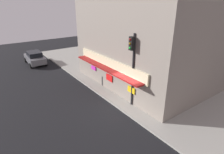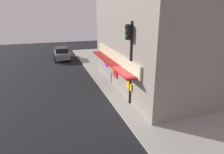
% 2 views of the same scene
% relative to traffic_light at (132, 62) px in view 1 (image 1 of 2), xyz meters
% --- Properties ---
extents(ground_plane, '(61.81, 61.81, 0.00)m').
position_rel_traffic_light_xyz_m(ground_plane, '(-0.27, -1.09, -3.69)').
color(ground_plane, black).
extents(sidewalk, '(41.21, 10.57, 0.14)m').
position_rel_traffic_light_xyz_m(sidewalk, '(-0.27, 4.20, -3.63)').
color(sidewalk, gray).
rests_on(sidewalk, ground_plane).
extents(corner_building, '(12.31, 9.87, 7.70)m').
position_rel_traffic_light_xyz_m(corner_building, '(-3.04, 4.62, 0.29)').
color(corner_building, gray).
rests_on(corner_building, sidewalk).
extents(traffic_light, '(0.32, 0.58, 5.59)m').
position_rel_traffic_light_xyz_m(traffic_light, '(0.00, 0.00, 0.00)').
color(traffic_light, black).
rests_on(traffic_light, sidewalk).
extents(trash_can, '(0.58, 0.58, 0.92)m').
position_rel_traffic_light_xyz_m(trash_can, '(-4.34, 0.40, -3.10)').
color(trash_can, '#2D2D2D').
rests_on(trash_can, sidewalk).
extents(pedestrian, '(0.52, 0.48, 1.72)m').
position_rel_traffic_light_xyz_m(pedestrian, '(-5.90, 0.38, -2.62)').
color(pedestrian, navy).
rests_on(pedestrian, sidewalk).
extents(potted_plant_by_doorway, '(0.58, 0.58, 0.89)m').
position_rel_traffic_light_xyz_m(potted_plant_by_doorway, '(-5.04, 1.53, -3.06)').
color(potted_plant_by_doorway, '#59595B').
rests_on(potted_plant_by_doorway, sidewalk).
extents(parked_car_grey, '(4.24, 2.14, 1.63)m').
position_rel_traffic_light_xyz_m(parked_car_grey, '(-15.45, -3.20, -2.86)').
color(parked_car_grey, slate).
rests_on(parked_car_grey, ground_plane).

